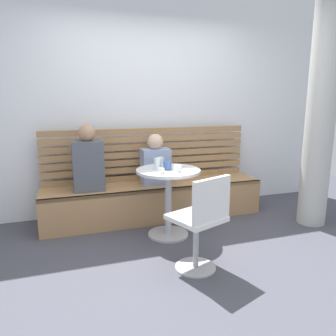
# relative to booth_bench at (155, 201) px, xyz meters

# --- Properties ---
(ground) EXTENTS (8.00, 8.00, 0.00)m
(ground) POSITION_rel_booth_bench_xyz_m (0.00, -1.20, -0.22)
(ground) COLOR #42424C
(back_wall) EXTENTS (5.20, 0.10, 2.90)m
(back_wall) POSITION_rel_booth_bench_xyz_m (0.00, 0.44, 1.23)
(back_wall) COLOR silver
(back_wall) RESTS_ON ground
(concrete_pillar) EXTENTS (0.32, 0.32, 2.80)m
(concrete_pillar) POSITION_rel_booth_bench_xyz_m (1.75, -0.75, 1.18)
(concrete_pillar) COLOR #B2B2AD
(concrete_pillar) RESTS_ON ground
(booth_bench) EXTENTS (2.70, 0.52, 0.44)m
(booth_bench) POSITION_rel_booth_bench_xyz_m (0.00, 0.00, 0.00)
(booth_bench) COLOR #A87C51
(booth_bench) RESTS_ON ground
(booth_backrest) EXTENTS (2.65, 0.04, 0.67)m
(booth_backrest) POSITION_rel_booth_bench_xyz_m (0.00, 0.24, 0.56)
(booth_backrest) COLOR #9A7249
(booth_backrest) RESTS_ON booth_bench
(cafe_table) EXTENTS (0.68, 0.68, 0.74)m
(cafe_table) POSITION_rel_booth_bench_xyz_m (-0.01, -0.56, 0.30)
(cafe_table) COLOR #ADADB2
(cafe_table) RESTS_ON ground
(white_chair) EXTENTS (0.52, 0.52, 0.85)m
(white_chair) POSITION_rel_booth_bench_xyz_m (0.02, -1.37, 0.24)
(white_chair) COLOR #ADADB2
(white_chair) RESTS_ON ground
(person_adult) EXTENTS (0.34, 0.22, 0.75)m
(person_adult) POSITION_rel_booth_bench_xyz_m (-0.79, -0.04, 0.56)
(person_adult) COLOR #4C515B
(person_adult) RESTS_ON booth_bench
(person_child_left) EXTENTS (0.34, 0.22, 0.62)m
(person_child_left) POSITION_rel_booth_bench_xyz_m (0.02, 0.01, 0.49)
(person_child_left) COLOR #8C9EC6
(person_child_left) RESTS_ON booth_bench
(cup_ceramic_white) EXTENTS (0.08, 0.08, 0.07)m
(cup_ceramic_white) POSITION_rel_booth_bench_xyz_m (0.05, -0.69, 0.55)
(cup_ceramic_white) COLOR white
(cup_ceramic_white) RESTS_ON cafe_table
(cup_mug_blue) EXTENTS (0.08, 0.08, 0.09)m
(cup_mug_blue) POSITION_rel_booth_bench_xyz_m (-0.02, -0.57, 0.57)
(cup_mug_blue) COLOR #3D5B9E
(cup_mug_blue) RESTS_ON cafe_table
(cup_glass_tall) EXTENTS (0.07, 0.07, 0.12)m
(cup_glass_tall) POSITION_rel_booth_bench_xyz_m (-0.11, -0.52, 0.58)
(cup_glass_tall) COLOR silver
(cup_glass_tall) RESTS_ON cafe_table
(cup_espresso_small) EXTENTS (0.06, 0.06, 0.05)m
(cup_espresso_small) POSITION_rel_booth_bench_xyz_m (-0.14, -0.73, 0.55)
(cup_espresso_small) COLOR silver
(cup_espresso_small) RESTS_ON cafe_table
(cup_water_clear) EXTENTS (0.07, 0.07, 0.11)m
(cup_water_clear) POSITION_rel_booth_bench_xyz_m (-0.05, -0.43, 0.57)
(cup_water_clear) COLOR white
(cup_water_clear) RESTS_ON cafe_table
(plate_small) EXTENTS (0.17, 0.17, 0.01)m
(plate_small) POSITION_rel_booth_bench_xyz_m (0.19, -0.67, 0.52)
(plate_small) COLOR white
(plate_small) RESTS_ON cafe_table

